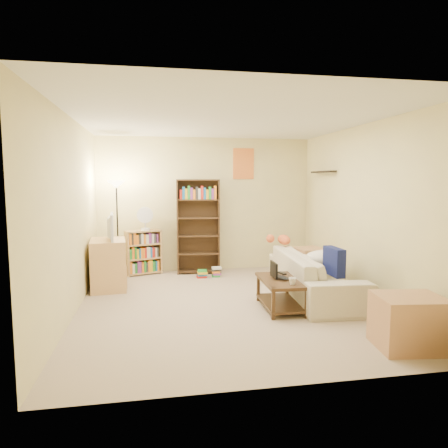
% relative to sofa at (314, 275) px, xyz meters
% --- Properties ---
extents(room, '(4.50, 4.54, 2.52)m').
position_rel_sofa_xyz_m(room, '(-1.33, -0.18, 1.30)').
color(room, tan).
rests_on(room, ground).
extents(sofa, '(2.30, 1.14, 0.64)m').
position_rel_sofa_xyz_m(sofa, '(0.00, 0.00, 0.00)').
color(sofa, beige).
rests_on(sofa, ground).
extents(navy_pillow, '(0.14, 0.42, 0.38)m').
position_rel_sofa_xyz_m(navy_pillow, '(0.07, -0.48, 0.29)').
color(navy_pillow, '#121950').
rests_on(navy_pillow, sofa).
extents(cream_blanket, '(0.59, 0.42, 0.25)m').
position_rel_sofa_xyz_m(cream_blanket, '(0.16, 0.04, 0.23)').
color(cream_blanket, white).
rests_on(cream_blanket, sofa).
extents(tabby_cat, '(0.50, 0.20, 0.17)m').
position_rel_sofa_xyz_m(tabby_cat, '(-0.23, 0.86, 0.41)').
color(tabby_cat, '#E1602F').
rests_on(tabby_cat, sofa).
extents(coffee_table, '(0.53, 0.92, 0.40)m').
position_rel_sofa_xyz_m(coffee_table, '(-0.67, -0.49, -0.06)').
color(coffee_table, '#412D19').
rests_on(coffee_table, ground).
extents(laptop, '(0.46, 0.43, 0.02)m').
position_rel_sofa_xyz_m(laptop, '(-0.62, -0.43, 0.09)').
color(laptop, black).
rests_on(laptop, coffee_table).
extents(laptop_screen, '(0.02, 0.30, 0.20)m').
position_rel_sofa_xyz_m(laptop_screen, '(-0.75, -0.42, 0.20)').
color(laptop_screen, white).
rests_on(laptop_screen, laptop).
extents(mug, '(0.17, 0.17, 0.09)m').
position_rel_sofa_xyz_m(mug, '(-0.62, -0.78, 0.13)').
color(mug, white).
rests_on(mug, coffee_table).
extents(tv_remote, '(0.09, 0.17, 0.02)m').
position_rel_sofa_xyz_m(tv_remote, '(-0.56, -0.19, 0.09)').
color(tv_remote, black).
rests_on(tv_remote, coffee_table).
extents(tv_stand, '(0.58, 0.77, 0.78)m').
position_rel_sofa_xyz_m(tv_stand, '(-3.03, 0.95, 0.07)').
color(tv_stand, tan).
rests_on(tv_stand, ground).
extents(television, '(0.72, 0.22, 0.41)m').
position_rel_sofa_xyz_m(television, '(-3.03, 0.95, 0.67)').
color(television, black).
rests_on(television, tv_stand).
extents(tall_bookshelf, '(0.80, 0.33, 1.72)m').
position_rel_sofa_xyz_m(tall_bookshelf, '(-1.51, 1.78, 0.59)').
color(tall_bookshelf, '#3F2C18').
rests_on(tall_bookshelf, ground).
extents(short_bookshelf, '(0.67, 0.44, 0.81)m').
position_rel_sofa_xyz_m(short_bookshelf, '(-2.51, 1.86, 0.08)').
color(short_bookshelf, tan).
rests_on(short_bookshelf, ground).
extents(desk_fan, '(0.29, 0.16, 0.42)m').
position_rel_sofa_xyz_m(desk_fan, '(-2.47, 1.82, 0.72)').
color(desk_fan, silver).
rests_on(desk_fan, short_bookshelf).
extents(floor_lamp, '(0.29, 0.29, 1.70)m').
position_rel_sofa_xyz_m(floor_lamp, '(-2.92, 1.50, 1.04)').
color(floor_lamp, black).
rests_on(floor_lamp, ground).
extents(side_table, '(0.55, 0.55, 0.53)m').
position_rel_sofa_xyz_m(side_table, '(0.35, 1.07, -0.05)').
color(side_table, tan).
rests_on(side_table, ground).
extents(end_cabinet, '(0.71, 0.62, 0.54)m').
position_rel_sofa_xyz_m(end_cabinet, '(0.21, -1.91, -0.05)').
color(end_cabinet, tan).
rests_on(end_cabinet, ground).
extents(book_stacks, '(0.43, 0.17, 0.18)m').
position_rel_sofa_xyz_m(book_stacks, '(-1.35, 1.41, -0.24)').
color(book_stacks, red).
rests_on(book_stacks, ground).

